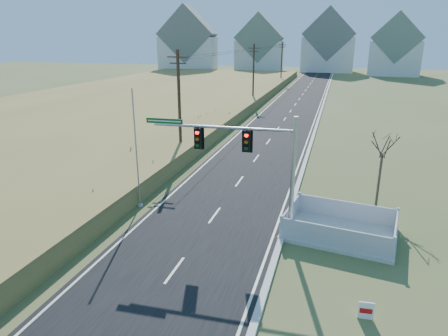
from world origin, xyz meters
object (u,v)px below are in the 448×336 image
fence_enclosure (339,231)px  flagpole (137,162)px  open_sign (366,311)px  traffic_signal_mast (257,161)px  bare_tree (384,144)px

fence_enclosure → flagpole: flagpole is taller
open_sign → flagpole: size_ratio=0.10×
fence_enclosure → traffic_signal_mast: bearing=-159.8°
traffic_signal_mast → bare_tree: 8.51m
traffic_signal_mast → fence_enclosure: 5.76m
flagpole → open_sign: bearing=-29.0°
traffic_signal_mast → fence_enclosure: size_ratio=1.30×
fence_enclosure → open_sign: 6.59m
open_sign → bare_tree: bearing=80.0°
traffic_signal_mast → open_sign: 8.56m
traffic_signal_mast → flagpole: (-7.53, 1.47, -1.10)m
traffic_signal_mast → open_sign: (5.32, -5.65, -3.60)m
open_sign → fence_enclosure: bearing=94.6°
fence_enclosure → open_sign: bearing=-72.3°
open_sign → bare_tree: bare_tree is taller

